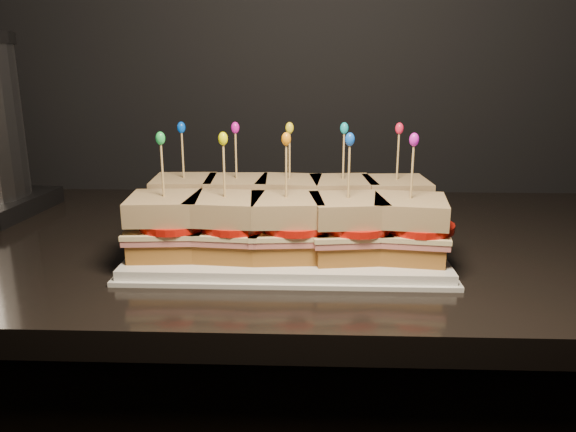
{
  "coord_description": "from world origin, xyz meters",
  "views": [
    {
      "loc": [
        -0.64,
        0.85,
        1.16
      ],
      "look_at": [
        -0.67,
        1.6,
        0.95
      ],
      "focal_mm": 35.0,
      "sensor_mm": 36.0,
      "label": 1
    }
  ],
  "objects": [
    {
      "name": "sandwich_9_ham",
      "position": [
        -0.51,
        1.54,
        0.94
      ],
      "size": [
        0.11,
        0.11,
        0.01
      ],
      "primitive_type": "cube",
      "rotation": [
        0.0,
        0.0,
        -0.13
      ],
      "color": "#C9665D",
      "rests_on": "sandwich_9_bread_bot"
    },
    {
      "name": "sandwich_3_bread_bot",
      "position": [
        -0.59,
        1.66,
        0.92
      ],
      "size": [
        0.1,
        0.1,
        0.02
      ],
      "primitive_type": "cube",
      "rotation": [
        0.0,
        0.0,
        0.12
      ],
      "color": "brown",
      "rests_on": "platter"
    },
    {
      "name": "sandwich_1_bread_top",
      "position": [
        -0.75,
        1.66,
        0.97
      ],
      "size": [
        0.09,
        0.09,
        0.03
      ],
      "primitive_type": "cube",
      "rotation": [
        0.0,
        0.0,
        0.05
      ],
      "color": "#5A310E",
      "rests_on": "sandwich_1_tomato"
    },
    {
      "name": "sandwich_8_bread_bot",
      "position": [
        -0.59,
        1.54,
        0.92
      ],
      "size": [
        0.1,
        0.1,
        0.02
      ],
      "primitive_type": "cube",
      "rotation": [
        0.0,
        0.0,
        0.14
      ],
      "color": "brown",
      "rests_on": "platter"
    },
    {
      "name": "sandwich_1_pick",
      "position": [
        -0.75,
        1.66,
        1.02
      ],
      "size": [
        0.0,
        0.0,
        0.09
      ],
      "primitive_type": "cylinder",
      "color": "tan",
      "rests_on": "sandwich_1_bread_top"
    },
    {
      "name": "sandwich_6_ham",
      "position": [
        -0.75,
        1.54,
        0.94
      ],
      "size": [
        0.11,
        0.1,
        0.01
      ],
      "primitive_type": "cube",
      "rotation": [
        0.0,
        0.0,
        -0.09
      ],
      "color": "#C9665D",
      "rests_on": "sandwich_6_bread_bot"
    },
    {
      "name": "sandwich_5_bread_top",
      "position": [
        -0.82,
        1.54,
        0.97
      ],
      "size": [
        0.1,
        0.1,
        0.03
      ],
      "primitive_type": "cube",
      "rotation": [
        0.0,
        0.0,
        0.08
      ],
      "color": "#5A310E",
      "rests_on": "sandwich_5_tomato"
    },
    {
      "name": "sandwich_1_ham",
      "position": [
        -0.75,
        1.66,
        0.94
      ],
      "size": [
        0.1,
        0.1,
        0.01
      ],
      "primitive_type": "cube",
      "rotation": [
        0.0,
        0.0,
        0.05
      ],
      "color": "#C9665D",
      "rests_on": "sandwich_1_bread_bot"
    },
    {
      "name": "sandwich_7_cheese",
      "position": [
        -0.67,
        1.54,
        0.95
      ],
      "size": [
        0.11,
        0.1,
        0.01
      ],
      "primitive_type": "cube",
      "rotation": [
        0.0,
        0.0,
        0.09
      ],
      "color": "beige",
      "rests_on": "sandwich_7_ham"
    },
    {
      "name": "sandwich_9_bread_top",
      "position": [
        -0.51,
        1.54,
        0.97
      ],
      "size": [
        0.1,
        0.1,
        0.03
      ],
      "primitive_type": "cube",
      "rotation": [
        0.0,
        0.0,
        -0.13
      ],
      "color": "#5A310E",
      "rests_on": "sandwich_9_tomato"
    },
    {
      "name": "sandwich_0_cheese",
      "position": [
        -0.82,
        1.66,
        0.95
      ],
      "size": [
        0.1,
        0.1,
        0.01
      ],
      "primitive_type": "cube",
      "rotation": [
        0.0,
        0.0,
        0.05
      ],
      "color": "beige",
      "rests_on": "sandwich_0_ham"
    },
    {
      "name": "sandwich_3_pick",
      "position": [
        -0.59,
        1.66,
        1.02
      ],
      "size": [
        0.0,
        0.0,
        0.09
      ],
      "primitive_type": "cylinder",
      "color": "tan",
      "rests_on": "sandwich_3_bread_top"
    },
    {
      "name": "sandwich_5_frill",
      "position": [
        -0.82,
        1.54,
        1.06
      ],
      "size": [
        0.01,
        0.01,
        0.02
      ],
      "primitive_type": "ellipsoid",
      "color": "green",
      "rests_on": "sandwich_5_pick"
    },
    {
      "name": "sandwich_2_frill",
      "position": [
        -0.67,
        1.66,
        1.06
      ],
      "size": [
        0.01,
        0.01,
        0.02
      ],
      "primitive_type": "ellipsoid",
      "color": "yellow",
      "rests_on": "sandwich_2_pick"
    },
    {
      "name": "sandwich_6_bread_top",
      "position": [
        -0.75,
        1.54,
        0.97
      ],
      "size": [
        0.1,
        0.1,
        0.03
      ],
      "primitive_type": "cube",
      "rotation": [
        0.0,
        0.0,
        -0.09
      ],
      "color": "#5A310E",
      "rests_on": "sandwich_6_tomato"
    },
    {
      "name": "sandwich_0_bread_top",
      "position": [
        -0.82,
        1.66,
        0.97
      ],
      "size": [
        0.09,
        0.09,
        0.03
      ],
      "primitive_type": "cube",
      "rotation": [
        0.0,
        0.0,
        0.05
      ],
      "color": "#5A310E",
      "rests_on": "sandwich_0_tomato"
    },
    {
      "name": "sandwich_5_pick",
      "position": [
        -0.82,
        1.54,
        1.02
      ],
      "size": [
        0.0,
        0.0,
        0.09
      ],
      "primitive_type": "cylinder",
      "color": "tan",
      "rests_on": "sandwich_5_bread_top"
    },
    {
      "name": "sandwich_7_bread_top",
      "position": [
        -0.67,
        1.54,
        0.97
      ],
      "size": [
        0.1,
        0.1,
        0.03
      ],
      "primitive_type": "cube",
      "rotation": [
        0.0,
        0.0,
        0.09
      ],
      "color": "#5A310E",
      "rests_on": "sandwich_7_tomato"
    },
    {
      "name": "sandwich_0_bread_bot",
      "position": [
        -0.82,
        1.66,
        0.92
      ],
      "size": [
        0.09,
        0.09,
        0.02
      ],
      "primitive_type": "cube",
      "rotation": [
        0.0,
        0.0,
        0.05
      ],
      "color": "brown",
      "rests_on": "platter"
    },
    {
      "name": "platter_rim",
      "position": [
        -0.67,
        1.6,
        0.89
      ],
      "size": [
        0.43,
        0.27,
        0.01
      ],
      "primitive_type": "cube",
      "color": "white",
      "rests_on": "granite_slab"
    },
    {
      "name": "sandwich_2_bread_top",
      "position": [
        -0.67,
        1.66,
        0.97
      ],
      "size": [
        0.1,
        0.1,
        0.03
      ],
      "primitive_type": "cube",
      "rotation": [
        0.0,
        0.0,
        -0.09
      ],
      "color": "#5A310E",
      "rests_on": "sandwich_2_tomato"
    },
    {
      "name": "sandwich_1_cheese",
      "position": [
        -0.75,
        1.66,
        0.95
      ],
      "size": [
        0.1,
        0.1,
        0.01
      ],
      "primitive_type": "cube",
      "rotation": [
        0.0,
        0.0,
        0.05
      ],
      "color": "beige",
      "rests_on": "sandwich_1_ham"
    },
    {
      "name": "sandwich_4_pick",
      "position": [
        -0.51,
        1.66,
        1.02
      ],
      "size": [
        0.0,
        0.0,
        0.09
      ],
      "primitive_type": "cylinder",
      "color": "tan",
      "rests_on": "sandwich_4_bread_top"
    },
    {
      "name": "sandwich_2_pick",
      "position": [
        -0.67,
        1.66,
        1.02
      ],
      "size": [
        0.0,
        0.0,
        0.09
      ],
      "primitive_type": "cylinder",
      "color": "tan",
      "rests_on": "sandwich_2_bread_top"
    },
    {
      "name": "sandwich_6_pick",
      "position": [
        -0.75,
        1.54,
        1.02
      ],
      "size": [
        0.0,
        0.0,
        0.09
      ],
      "primitive_type": "cylinder",
      "color": "tan",
      "rests_on": "sandwich_6_bread_top"
    },
    {
      "name": "sandwich_9_tomato",
      "position": [
        -0.5,
        1.54,
        0.95
      ],
      "size": [
        0.09,
        0.09,
        0.01
      ],
      "primitive_type": "cylinder",
      "color": "red",
      "rests_on": "sandwich_9_cheese"
    },
    {
      "name": "granite_slab",
      "position": [
        -0.54,
        1.68,
        0.87
      ],
      "size": [
        2.19,
        0.65,
        0.04
      ],
      "primitive_type": "cube",
      "color": "black",
      "rests_on": "cabinet"
    },
    {
      "name": "sandwich_4_frill",
      "position": [
        -0.51,
        1.66,
        1.06
      ],
      "size": [
        0.01,
        0.01,
        0.02
      ],
      "primitive_type": "ellipsoid",
      "color": "red",
      "rests_on": "sandwich_4_pick"
    },
    {
      "name": "sandwich_8_frill",
      "position": [
        -0.59,
        1.54,
        1.06
      ],
      "size": [
        0.01,
        0.01,
        0.02
      ],
      "primitive_type": "ellipsoid",
      "color": "blue",
      "rests_on": "sandwich_8_pick"
    },
    {
      "name": "sandwich_2_tomato",
      "position": [
        -0.65,
        1.66,
        0.95
      ],
      "size": [
        0.09,
        0.09,
        0.01
      ],
      "primitive_type": "cylinder",
      "color": "red",
      "rests_on": "sandwich_2_cheese"
    },
    {
      "name": "sandwich_8_pick",
      "position": [
        -0.59,
        1.54,
        1.02
      ],
      "size": [
        0.0,
        0.0,
        0.09
      ],
      "primitive_type": "cylinder",
      "color": "tan",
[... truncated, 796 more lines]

